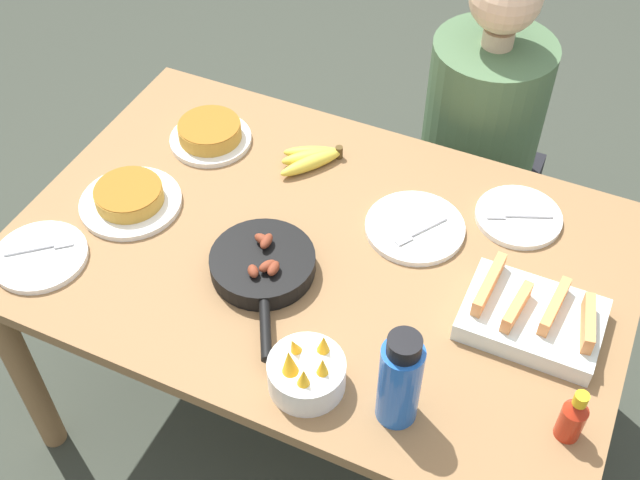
% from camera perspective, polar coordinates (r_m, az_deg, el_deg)
% --- Properties ---
extents(ground_plane, '(14.00, 14.00, 0.00)m').
position_cam_1_polar(ground_plane, '(2.53, 0.00, -11.77)').
color(ground_plane, '#383D33').
extents(dining_table, '(1.48, 0.97, 0.73)m').
position_cam_1_polar(dining_table, '(2.01, 0.00, -2.42)').
color(dining_table, olive).
rests_on(dining_table, ground_plane).
extents(banana_bunch, '(0.16, 0.18, 0.04)m').
position_cam_1_polar(banana_bunch, '(2.15, -0.52, 5.88)').
color(banana_bunch, gold).
rests_on(banana_bunch, dining_table).
extents(melon_tray, '(0.30, 0.22, 0.10)m').
position_cam_1_polar(melon_tray, '(1.83, 14.86, -5.32)').
color(melon_tray, silver).
rests_on(melon_tray, dining_table).
extents(skillet, '(0.27, 0.37, 0.08)m').
position_cam_1_polar(skillet, '(1.87, -4.08, -1.81)').
color(skillet, black).
rests_on(skillet, dining_table).
extents(frittata_plate_center, '(0.22, 0.22, 0.06)m').
position_cam_1_polar(frittata_plate_center, '(2.23, -7.82, 7.48)').
color(frittata_plate_center, white).
rests_on(frittata_plate_center, dining_table).
extents(frittata_plate_side, '(0.26, 0.26, 0.06)m').
position_cam_1_polar(frittata_plate_side, '(2.08, -13.38, 2.90)').
color(frittata_plate_side, white).
rests_on(frittata_plate_side, dining_table).
extents(empty_plate_near_front, '(0.23, 0.23, 0.02)m').
position_cam_1_polar(empty_plate_near_front, '(2.02, -19.27, -1.12)').
color(empty_plate_near_front, white).
rests_on(empty_plate_near_front, dining_table).
extents(empty_plate_far_left, '(0.25, 0.25, 0.02)m').
position_cam_1_polar(empty_plate_far_left, '(1.99, 6.76, 0.88)').
color(empty_plate_far_left, white).
rests_on(empty_plate_far_left, dining_table).
extents(empty_plate_far_right, '(0.22, 0.22, 0.02)m').
position_cam_1_polar(empty_plate_far_right, '(2.06, 13.93, 1.61)').
color(empty_plate_far_right, white).
rests_on(empty_plate_far_right, dining_table).
extents(fruit_bowl_mango, '(0.16, 0.16, 0.13)m').
position_cam_1_polar(fruit_bowl_mango, '(1.67, -0.98, -9.41)').
color(fruit_bowl_mango, white).
rests_on(fruit_bowl_mango, dining_table).
extents(water_bottle, '(0.09, 0.09, 0.25)m').
position_cam_1_polar(water_bottle, '(1.58, 5.70, -9.88)').
color(water_bottle, blue).
rests_on(water_bottle, dining_table).
extents(hot_sauce_bottle, '(0.05, 0.05, 0.14)m').
position_cam_1_polar(hot_sauce_bottle, '(1.67, 17.54, -11.93)').
color(hot_sauce_bottle, '#B72814').
rests_on(hot_sauce_bottle, dining_table).
extents(person_figure, '(0.39, 0.39, 1.16)m').
position_cam_1_polar(person_figure, '(2.59, 10.93, 5.33)').
color(person_figure, black).
rests_on(person_figure, ground_plane).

